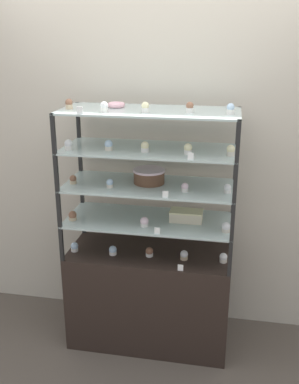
% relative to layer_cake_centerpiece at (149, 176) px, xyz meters
% --- Properties ---
extents(ground_plane, '(20.00, 20.00, 0.00)m').
position_rel_layer_cake_centerpiece_xyz_m(ground_plane, '(0.01, -0.04, -1.27)').
color(ground_plane, brown).
extents(back_wall, '(8.00, 0.05, 2.60)m').
position_rel_layer_cake_centerpiece_xyz_m(back_wall, '(0.01, 0.34, 0.03)').
color(back_wall, beige).
rests_on(back_wall, ground_plane).
extents(display_base, '(1.14, 0.48, 0.72)m').
position_rel_layer_cake_centerpiece_xyz_m(display_base, '(0.01, -0.04, -0.91)').
color(display_base, black).
rests_on(display_base, ground_plane).
extents(display_riser_lower, '(1.14, 0.48, 0.25)m').
position_rel_layer_cake_centerpiece_xyz_m(display_riser_lower, '(0.01, -0.04, -0.31)').
color(display_riser_lower, black).
rests_on(display_riser_lower, display_base).
extents(display_riser_middle, '(1.14, 0.48, 0.25)m').
position_rel_layer_cake_centerpiece_xyz_m(display_riser_middle, '(0.01, -0.04, -0.06)').
color(display_riser_middle, black).
rests_on(display_riser_middle, display_riser_lower).
extents(display_riser_upper, '(1.14, 0.48, 0.25)m').
position_rel_layer_cake_centerpiece_xyz_m(display_riser_upper, '(0.01, -0.04, 0.19)').
color(display_riser_upper, black).
rests_on(display_riser_upper, display_riser_middle).
extents(display_riser_top, '(1.14, 0.48, 0.25)m').
position_rel_layer_cake_centerpiece_xyz_m(display_riser_top, '(0.01, -0.04, 0.43)').
color(display_riser_top, black).
rests_on(display_riser_top, display_riser_upper).
extents(layer_cake_centerpiece, '(0.22, 0.22, 0.10)m').
position_rel_layer_cake_centerpiece_xyz_m(layer_cake_centerpiece, '(0.00, 0.00, 0.00)').
color(layer_cake_centerpiece, brown).
rests_on(layer_cake_centerpiece, display_riser_middle).
extents(sheet_cake_frosted, '(0.22, 0.12, 0.07)m').
position_rel_layer_cake_centerpiece_xyz_m(sheet_cake_frosted, '(0.26, -0.02, -0.26)').
color(sheet_cake_frosted, beige).
rests_on(sheet_cake_frosted, display_riser_lower).
extents(cupcake_0, '(0.05, 0.05, 0.07)m').
position_rel_layer_cake_centerpiece_xyz_m(cupcake_0, '(-0.51, -0.13, -0.52)').
color(cupcake_0, white).
rests_on(cupcake_0, display_base).
extents(cupcake_1, '(0.05, 0.05, 0.07)m').
position_rel_layer_cake_centerpiece_xyz_m(cupcake_1, '(-0.23, -0.13, -0.52)').
color(cupcake_1, white).
rests_on(cupcake_1, display_base).
extents(cupcake_2, '(0.05, 0.05, 0.07)m').
position_rel_layer_cake_centerpiece_xyz_m(cupcake_2, '(0.02, -0.10, -0.52)').
color(cupcake_2, white).
rests_on(cupcake_2, display_base).
extents(cupcake_3, '(0.05, 0.05, 0.07)m').
position_rel_layer_cake_centerpiece_xyz_m(cupcake_3, '(0.26, -0.10, -0.52)').
color(cupcake_3, '#CCB28C').
rests_on(cupcake_3, display_base).
extents(cupcake_4, '(0.05, 0.05, 0.07)m').
position_rel_layer_cake_centerpiece_xyz_m(cupcake_4, '(0.53, -0.09, -0.52)').
color(cupcake_4, beige).
rests_on(cupcake_4, display_base).
extents(price_tag_0, '(0.04, 0.00, 0.04)m').
position_rel_layer_cake_centerpiece_xyz_m(price_tag_0, '(0.26, -0.26, -0.53)').
color(price_tag_0, white).
rests_on(price_tag_0, display_base).
extents(cupcake_5, '(0.06, 0.06, 0.07)m').
position_rel_layer_cake_centerpiece_xyz_m(cupcake_5, '(-0.50, -0.15, -0.27)').
color(cupcake_5, '#CCB28C').
rests_on(cupcake_5, display_riser_lower).
extents(cupcake_6, '(0.06, 0.06, 0.07)m').
position_rel_layer_cake_centerpiece_xyz_m(cupcake_6, '(-0.00, -0.16, -0.27)').
color(cupcake_6, white).
rests_on(cupcake_6, display_riser_lower).
extents(cupcake_7, '(0.06, 0.06, 0.07)m').
position_rel_layer_cake_centerpiece_xyz_m(cupcake_7, '(0.53, -0.15, -0.27)').
color(cupcake_7, beige).
rests_on(cupcake_7, display_riser_lower).
extents(price_tag_1, '(0.04, 0.00, 0.04)m').
position_rel_layer_cake_centerpiece_xyz_m(price_tag_1, '(0.10, -0.26, -0.28)').
color(price_tag_1, white).
rests_on(price_tag_1, display_riser_lower).
extents(cupcake_8, '(0.05, 0.05, 0.06)m').
position_rel_layer_cake_centerpiece_xyz_m(cupcake_8, '(-0.50, -0.11, -0.02)').
color(cupcake_8, '#CCB28C').
rests_on(cupcake_8, display_riser_middle).
extents(cupcake_9, '(0.05, 0.05, 0.06)m').
position_rel_layer_cake_centerpiece_xyz_m(cupcake_9, '(-0.24, -0.14, -0.02)').
color(cupcake_9, beige).
rests_on(cupcake_9, display_riser_middle).
extents(cupcake_10, '(0.05, 0.05, 0.06)m').
position_rel_layer_cake_centerpiece_xyz_m(cupcake_10, '(0.26, -0.13, -0.02)').
color(cupcake_10, white).
rests_on(cupcake_10, display_riser_middle).
extents(cupcake_11, '(0.05, 0.05, 0.06)m').
position_rel_layer_cake_centerpiece_xyz_m(cupcake_11, '(0.52, -0.10, -0.02)').
color(cupcake_11, white).
rests_on(cupcake_11, display_riser_middle).
extents(price_tag_2, '(0.04, 0.00, 0.04)m').
position_rel_layer_cake_centerpiece_xyz_m(price_tag_2, '(0.15, -0.26, -0.03)').
color(price_tag_2, white).
rests_on(price_tag_2, display_riser_middle).
extents(cupcake_12, '(0.05, 0.05, 0.07)m').
position_rel_layer_cake_centerpiece_xyz_m(cupcake_12, '(-0.49, -0.17, 0.23)').
color(cupcake_12, white).
rests_on(cupcake_12, display_riser_upper).
extents(cupcake_13, '(0.05, 0.05, 0.07)m').
position_rel_layer_cake_centerpiece_xyz_m(cupcake_13, '(-0.24, -0.14, 0.23)').
color(cupcake_13, beige).
rests_on(cupcake_13, display_riser_upper).
extents(cupcake_14, '(0.05, 0.05, 0.07)m').
position_rel_layer_cake_centerpiece_xyz_m(cupcake_14, '(-0.00, -0.14, 0.23)').
color(cupcake_14, white).
rests_on(cupcake_14, display_riser_upper).
extents(cupcake_15, '(0.05, 0.05, 0.07)m').
position_rel_layer_cake_centerpiece_xyz_m(cupcake_15, '(0.27, -0.14, 0.23)').
color(cupcake_15, white).
rests_on(cupcake_15, display_riser_upper).
extents(cupcake_16, '(0.05, 0.05, 0.07)m').
position_rel_layer_cake_centerpiece_xyz_m(cupcake_16, '(0.53, -0.13, 0.23)').
color(cupcake_16, beige).
rests_on(cupcake_16, display_riser_upper).
extents(price_tag_3, '(0.04, 0.00, 0.04)m').
position_rel_layer_cake_centerpiece_xyz_m(price_tag_3, '(0.30, -0.26, 0.22)').
color(price_tag_3, white).
rests_on(price_tag_3, display_riser_upper).
extents(cupcake_17, '(0.05, 0.05, 0.07)m').
position_rel_layer_cake_centerpiece_xyz_m(cupcake_17, '(-0.50, -0.10, 0.48)').
color(cupcake_17, '#CCB28C').
rests_on(cupcake_17, display_riser_top).
extents(cupcake_18, '(0.05, 0.05, 0.07)m').
position_rel_layer_cake_centerpiece_xyz_m(cupcake_18, '(-0.25, -0.18, 0.48)').
color(cupcake_18, white).
rests_on(cupcake_18, display_riser_top).
extents(cupcake_19, '(0.05, 0.05, 0.07)m').
position_rel_layer_cake_centerpiece_xyz_m(cupcake_19, '(0.00, -0.14, 0.48)').
color(cupcake_19, white).
rests_on(cupcake_19, display_riser_top).
extents(cupcake_20, '(0.05, 0.05, 0.07)m').
position_rel_layer_cake_centerpiece_xyz_m(cupcake_20, '(0.27, -0.09, 0.48)').
color(cupcake_20, white).
rests_on(cupcake_20, display_riser_top).
extents(cupcake_21, '(0.05, 0.05, 0.07)m').
position_rel_layer_cake_centerpiece_xyz_m(cupcake_21, '(0.51, -0.11, 0.48)').
color(cupcake_21, white).
rests_on(cupcake_21, display_riser_top).
extents(price_tag_4, '(0.04, 0.00, 0.04)m').
position_rel_layer_cake_centerpiece_xyz_m(price_tag_4, '(-0.37, -0.26, 0.47)').
color(price_tag_4, white).
rests_on(price_tag_4, display_riser_top).
extents(donut_glazed, '(0.12, 0.12, 0.03)m').
position_rel_layer_cake_centerpiece_xyz_m(donut_glazed, '(-0.22, 0.02, 0.47)').
color(donut_glazed, '#EFB2BC').
rests_on(donut_glazed, display_riser_top).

